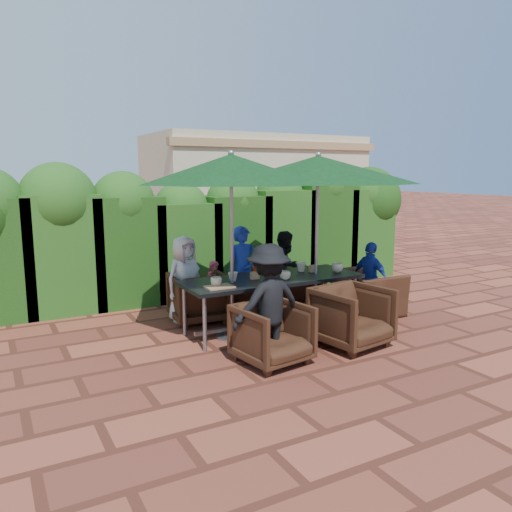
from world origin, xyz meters
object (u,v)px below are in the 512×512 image
chair_near_left (272,331)px  chair_end_right (367,286)px  chair_far_mid (236,289)px  chair_far_right (295,286)px  chair_near_right (352,314)px  chair_far_left (198,295)px  umbrella_left (231,170)px  umbrella_right (318,170)px  dining_table (272,283)px

chair_near_left → chair_end_right: bearing=16.4°
chair_far_mid → chair_far_right: 1.03m
chair_end_right → chair_far_right: bearing=45.9°
chair_far_right → chair_near_right: bearing=89.5°
chair_far_mid → chair_far_left: bearing=26.7°
umbrella_left → chair_far_left: 2.02m
umbrella_right → chair_far_left: size_ratio=3.41×
chair_near_left → chair_near_right: bearing=-7.8°
umbrella_right → chair_far_left: (-1.44, 0.93, -1.81)m
chair_far_right → chair_far_mid: bearing=4.2°
chair_far_mid → chair_near_left: 2.13m
chair_far_left → chair_near_right: (1.31, -1.91, 0.02)m
chair_far_right → dining_table: bearing=53.8°
dining_table → chair_far_left: (-0.76, 0.86, -0.27)m
umbrella_right → chair_far_right: size_ratio=3.90×
chair_far_left → chair_far_right: 1.70m
dining_table → chair_far_right: 1.32m
dining_table → chair_far_mid: bearing=94.6°
chair_far_right → chair_near_left: chair_near_left is taller
chair_near_left → chair_far_right: bearing=42.4°
dining_table → chair_far_right: (0.94, 0.87, -0.32)m
umbrella_right → chair_near_left: 2.45m
umbrella_right → chair_near_left: size_ratio=3.57×
dining_table → chair_far_right: dining_table is taller
chair_far_mid → chair_near_left: size_ratio=1.00×
umbrella_left → chair_far_left: (-0.12, 0.90, -1.81)m
chair_far_mid → chair_near_right: 2.13m
dining_table → chair_far_left: chair_far_left is taller
umbrella_right → chair_near_left: bearing=-142.7°
dining_table → umbrella_left: (-0.64, -0.04, 1.54)m
chair_far_right → chair_end_right: size_ratio=0.71×
dining_table → chair_far_left: bearing=131.4°
dining_table → chair_near_left: size_ratio=3.29×
chair_near_right → chair_end_right: chair_end_right is taller
umbrella_left → umbrella_right: 1.32m
chair_far_left → chair_far_mid: chair_far_left is taller
umbrella_left → chair_near_left: 2.10m
dining_table → chair_near_left: (-0.62, -1.06, -0.29)m
chair_far_left → chair_near_left: (0.13, -1.92, -0.02)m
umbrella_left → chair_end_right: (2.37, 0.07, -1.78)m
umbrella_left → umbrella_right: same height
umbrella_left → dining_table: bearing=3.4°
umbrella_right → chair_far_left: 2.49m
chair_near_left → umbrella_left: bearing=82.2°
umbrella_left → chair_far_right: umbrella_left is taller
chair_near_left → chair_end_right: chair_end_right is taller
dining_table → chair_end_right: chair_end_right is taller
dining_table → chair_near_right: (0.55, -1.05, -0.25)m
chair_end_right → chair_near_left: bearing=117.5°
umbrella_right → chair_far_right: umbrella_right is taller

